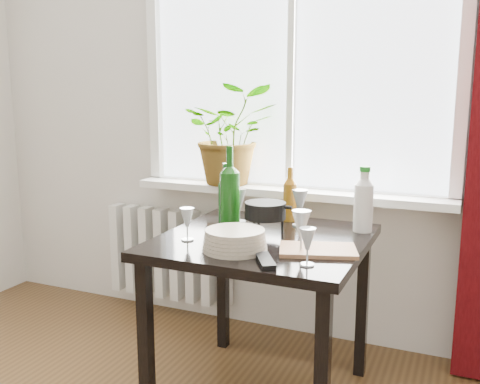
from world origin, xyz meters
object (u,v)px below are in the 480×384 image
at_px(wine_bottle_left, 226,195).
at_px(wineglass_front_right, 301,232).
at_px(wine_bottle_right, 230,187).
at_px(cleaning_bottle, 364,199).
at_px(radiator, 169,254).
at_px(potted_plant, 231,135).
at_px(fondue_pot, 265,218).
at_px(wineglass_front_left, 187,224).
at_px(wineglass_back_center, 300,207).
at_px(tv_remote, 265,261).
at_px(wineglass_back_left, 239,205).
at_px(plate_stack, 235,240).
at_px(table, 263,258).
at_px(bottle_amber, 290,194).
at_px(wineglass_far_right, 307,246).
at_px(cutting_board, 318,250).

height_order(wine_bottle_left, wineglass_front_right, wine_bottle_left).
height_order(wine_bottle_right, cleaning_bottle, wine_bottle_right).
bearing_deg(radiator, wine_bottle_right, -39.88).
relative_size(potted_plant, fondue_pot, 2.66).
bearing_deg(radiator, wineglass_front_left, -54.24).
xyz_separation_m(wine_bottle_left, wineglass_back_center, (0.31, 0.15, -0.06)).
height_order(potted_plant, tv_remote, potted_plant).
bearing_deg(wineglass_back_left, wineglass_front_right, -41.37).
height_order(wine_bottle_right, fondue_pot, wine_bottle_right).
distance_m(potted_plant, plate_stack, 0.98).
distance_m(table, bottle_amber, 0.40).
bearing_deg(wineglass_front_right, bottle_amber, 112.90).
xyz_separation_m(cleaning_bottle, plate_stack, (-0.40, -0.49, -0.11)).
distance_m(table, wineglass_far_right, 0.43).
xyz_separation_m(bottle_amber, wineglass_front_left, (-0.28, -0.50, -0.06)).
relative_size(wineglass_back_center, wineglass_front_left, 1.24).
bearing_deg(wineglass_front_right, table, 142.82).
xyz_separation_m(wineglass_far_right, plate_stack, (-0.31, 0.06, -0.03)).
bearing_deg(potted_plant, plate_stack, -64.69).
height_order(wineglass_far_right, plate_stack, wineglass_far_right).
height_order(radiator, wineglass_front_right, wineglass_front_right).
distance_m(wineglass_front_right, tv_remote, 0.20).
xyz_separation_m(wine_bottle_left, tv_remote, (0.36, -0.43, -0.14)).
xyz_separation_m(wineglass_back_left, tv_remote, (0.33, -0.53, -0.07)).
distance_m(wine_bottle_left, wineglass_back_center, 0.34).
distance_m(radiator, plate_stack, 1.25).
relative_size(potted_plant, wineglass_back_left, 3.31).
distance_m(radiator, potted_plant, 0.85).
height_order(table, fondue_pot, fondue_pot).
bearing_deg(bottle_amber, table, -91.46).
distance_m(wineglass_front_right, wineglass_front_left, 0.49).
xyz_separation_m(wineglass_far_right, wineglass_back_center, (-0.20, 0.54, 0.02)).
distance_m(table, fondue_pot, 0.17).
bearing_deg(wineglass_back_center, wine_bottle_left, -154.61).
height_order(wine_bottle_right, plate_stack, wine_bottle_right).
relative_size(wine_bottle_right, wineglass_far_right, 2.73).
bearing_deg(wineglass_far_right, plate_stack, 168.38).
xyz_separation_m(potted_plant, wineglass_front_right, (0.64, -0.77, -0.29)).
xyz_separation_m(potted_plant, wine_bottle_right, (0.23, -0.53, -0.19)).
bearing_deg(tv_remote, wineglass_far_right, -17.39).
xyz_separation_m(wine_bottle_left, wineglass_back_left, (0.02, 0.10, -0.06)).
bearing_deg(plate_stack, wineglass_far_right, -11.62).
relative_size(fondue_pot, tv_remote, 1.21).
bearing_deg(wine_bottle_left, wineglass_front_left, -99.84).
bearing_deg(wineglass_back_left, table, -45.33).
bearing_deg(cleaning_bottle, wine_bottle_right, -161.88).
bearing_deg(cutting_board, wineglass_front_left, -174.13).
relative_size(wine_bottle_left, wineglass_far_right, 2.10).
height_order(wine_bottle_left, bottle_amber, wine_bottle_left).
relative_size(fondue_pot, cutting_board, 0.70).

